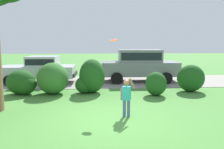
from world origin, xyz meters
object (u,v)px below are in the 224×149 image
parked_sedan (39,69)px  child_thrower (127,95)px  frisbee (113,40)px  parked_suv (139,64)px

parked_sedan → child_thrower: size_ratio=3.44×
parked_sedan → frisbee: frisbee is taller
child_thrower → parked_suv: bearing=76.5°
frisbee → child_thrower: bearing=-73.4°
parked_suv → child_thrower: parked_suv is taller
parked_sedan → child_thrower: parked_sedan is taller
parked_sedan → frisbee: size_ratio=15.45×
parked_sedan → parked_suv: 5.87m
parked_sedan → parked_suv: size_ratio=0.93×
parked_suv → frisbee: (-1.95, -5.54, 1.37)m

